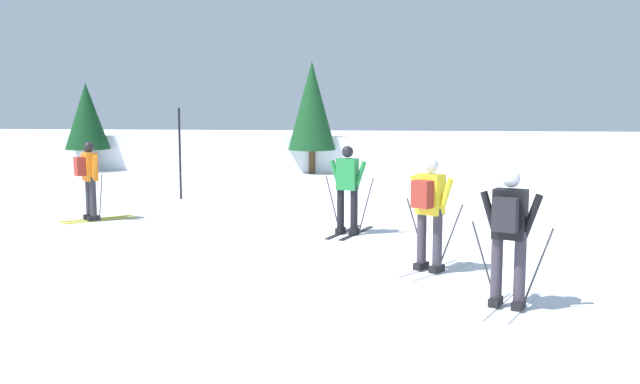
# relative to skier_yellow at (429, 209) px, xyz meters

# --- Properties ---
(ground_plane) EXTENTS (120.00, 120.00, 0.00)m
(ground_plane) POSITION_rel_skier_yellow_xyz_m (-3.09, -2.20, -0.95)
(ground_plane) COLOR white
(far_snow_ridge) EXTENTS (80.00, 7.19, 1.35)m
(far_snow_ridge) POSITION_rel_skier_yellow_xyz_m (-3.09, 18.66, -0.28)
(far_snow_ridge) COLOR white
(far_snow_ridge) RESTS_ON ground
(skier_yellow) EXTENTS (1.23, 1.52, 1.71)m
(skier_yellow) POSITION_rel_skier_yellow_xyz_m (0.00, 0.00, 0.00)
(skier_yellow) COLOR silver
(skier_yellow) RESTS_ON ground
(skier_green) EXTENTS (0.97, 1.64, 1.71)m
(skier_green) POSITION_rel_skier_yellow_xyz_m (-1.47, 2.90, -0.04)
(skier_green) COLOR black
(skier_green) RESTS_ON ground
(skier_black) EXTENTS (0.97, 1.62, 1.71)m
(skier_black) POSITION_rel_skier_yellow_xyz_m (0.90, -1.79, 0.00)
(skier_black) COLOR silver
(skier_black) RESTS_ON ground
(skier_orange) EXTENTS (1.42, 1.36, 1.71)m
(skier_orange) POSITION_rel_skier_yellow_xyz_m (-7.14, 3.78, 0.00)
(skier_orange) COLOR gold
(skier_orange) RESTS_ON ground
(trail_marker_pole) EXTENTS (0.06, 0.06, 2.43)m
(trail_marker_pole) POSITION_rel_skier_yellow_xyz_m (-6.36, 7.45, 0.26)
(trail_marker_pole) COLOR black
(trail_marker_pole) RESTS_ON ground
(conifer_far_left) EXTENTS (1.76, 1.76, 4.12)m
(conifer_far_left) POSITION_rel_skier_yellow_xyz_m (-3.90, 15.00, 1.54)
(conifer_far_left) COLOR #513823
(conifer_far_left) RESTS_ON ground
(conifer_far_right) EXTENTS (1.66, 1.66, 3.37)m
(conifer_far_right) POSITION_rel_skier_yellow_xyz_m (-12.52, 14.71, 1.14)
(conifer_far_right) COLOR #513823
(conifer_far_right) RESTS_ON ground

